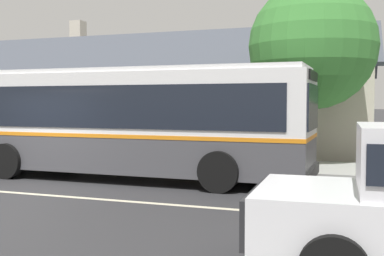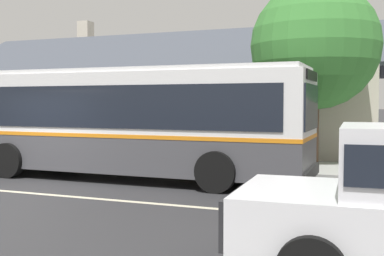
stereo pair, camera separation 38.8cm
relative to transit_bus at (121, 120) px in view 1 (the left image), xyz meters
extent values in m
plane|color=#2D2D30|center=(-1.51, -2.90, -1.65)|extent=(300.00, 300.00, 0.00)
cube|color=#9E9E99|center=(-1.51, 3.10, -1.57)|extent=(60.00, 3.00, 0.15)
cube|color=beige|center=(-1.51, -2.90, -1.64)|extent=(60.00, 0.16, 0.01)
cube|color=beige|center=(-3.36, 10.84, 0.10)|extent=(20.44, 9.85, 3.49)
cube|color=#424751|center=(-3.36, 8.38, 2.94)|extent=(21.04, 4.99, 2.35)
cube|color=#424751|center=(-3.36, 13.31, 2.94)|extent=(21.04, 4.99, 2.35)
cube|color=beige|center=(-8.98, 11.83, 4.54)|extent=(0.70, 0.70, 1.20)
cube|color=black|center=(3.79, 5.89, 0.27)|extent=(1.10, 0.06, 1.30)
cube|color=#4C3323|center=(-0.30, 5.89, -0.60)|extent=(1.00, 0.06, 2.10)
cube|color=#47474C|center=(-0.02, 0.00, -0.90)|extent=(10.65, 2.56, 0.95)
cube|color=orange|center=(-0.02, 0.00, -0.37)|extent=(10.67, 2.58, 0.10)
cube|color=white|center=(-0.02, 0.00, 0.49)|extent=(10.65, 2.56, 1.61)
cube|color=white|center=(-0.02, 0.00, 1.35)|extent=(10.44, 2.43, 0.12)
cube|color=black|center=(-0.01, 1.26, 0.39)|extent=(9.79, 0.08, 1.11)
cube|color=black|center=(-0.02, -1.27, 0.39)|extent=(9.79, 0.08, 1.11)
cube|color=black|center=(5.32, -0.03, 0.39)|extent=(0.05, 2.20, 1.11)
cube|color=black|center=(5.32, -0.03, 1.15)|extent=(0.05, 1.75, 0.24)
cube|color=black|center=(5.34, -0.03, -1.25)|extent=(0.09, 2.50, 0.28)
cube|color=#192D99|center=(-1.34, 1.28, -0.90)|extent=(2.98, 0.05, 0.67)
cube|color=black|center=(4.14, 1.25, -0.22)|extent=(0.90, 0.03, 2.31)
cylinder|color=black|center=(3.29, 1.23, -1.15)|extent=(1.00, 0.29, 1.00)
cylinder|color=black|center=(3.27, -1.27, -1.15)|extent=(1.00, 0.29, 1.00)
cylinder|color=black|center=(-2.94, 1.26, -1.15)|extent=(1.00, 0.29, 1.00)
cylinder|color=black|center=(-2.95, -1.24, -1.15)|extent=(1.00, 0.29, 1.00)
cube|color=#232326|center=(5.18, -6.00, -0.92)|extent=(0.15, 1.79, 0.59)
cube|color=silver|center=(5.20, -6.63, -0.79)|extent=(0.07, 0.24, 0.16)
cube|color=silver|center=(5.15, -5.37, -0.79)|extent=(0.07, 0.24, 0.16)
cylinder|color=black|center=(6.14, -5.00, -1.27)|extent=(0.77, 0.29, 0.76)
cube|color=#4C4C4C|center=(-5.11, 3.14, -1.05)|extent=(1.82, 0.10, 0.04)
cube|color=#4C4C4C|center=(-5.11, 3.00, -1.05)|extent=(1.82, 0.10, 0.04)
cube|color=#4C4C4C|center=(-5.11, 2.86, -1.05)|extent=(1.82, 0.10, 0.04)
cube|color=#4C4C4C|center=(-5.11, 2.73, -0.75)|extent=(1.82, 0.04, 0.10)
cube|color=#4C4C4C|center=(-5.11, 2.73, -0.61)|extent=(1.82, 0.04, 0.10)
cube|color=black|center=(-4.39, 3.00, -1.27)|extent=(0.08, 0.43, 0.45)
cube|color=black|center=(-5.84, 3.00, -1.27)|extent=(0.08, 0.43, 0.45)
cylinder|color=#4C3828|center=(4.89, 4.04, -0.33)|extent=(0.33, 0.33, 2.64)
sphere|color=#387A33|center=(4.89, 4.04, 2.34)|extent=(4.15, 4.15, 4.15)
sphere|color=#387A33|center=(5.20, 3.88, 1.71)|extent=(2.58, 2.58, 2.58)
camera|label=1|loc=(6.48, -12.16, 0.51)|focal=45.00mm
camera|label=2|loc=(6.84, -12.02, 0.51)|focal=45.00mm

